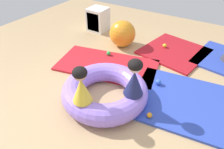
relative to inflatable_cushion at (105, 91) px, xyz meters
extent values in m
plane|color=tan|center=(0.12, -0.01, -0.16)|extent=(8.00, 8.00, 0.00)
cube|color=#2D47B7|center=(1.14, 0.56, -0.14)|extent=(1.84, 1.48, 0.04)
cube|color=red|center=(-0.47, 0.77, -0.14)|extent=(2.01, 1.32, 0.04)
cube|color=#B21923|center=(0.45, 1.95, -0.14)|extent=(1.40, 1.43, 0.04)
torus|color=#9975EA|center=(0.00, 0.00, 0.00)|extent=(1.29, 1.29, 0.31)
cone|color=yellow|center=(-0.05, -0.45, 0.33)|extent=(0.31, 0.31, 0.34)
sphere|color=tan|center=(-0.05, -0.45, 0.58)|extent=(0.17, 0.17, 0.17)
ellipsoid|color=black|center=(-0.05, -0.45, 0.60)|extent=(0.19, 0.19, 0.15)
cone|color=navy|center=(0.45, 0.03, 0.33)|extent=(0.27, 0.27, 0.36)
sphere|color=beige|center=(0.45, 0.03, 0.60)|extent=(0.18, 0.18, 0.18)
ellipsoid|color=black|center=(0.45, 0.03, 0.61)|extent=(0.19, 0.19, 0.15)
sphere|color=orange|center=(0.74, -0.02, -0.08)|extent=(0.07, 0.07, 0.07)
sphere|color=green|center=(-0.62, 1.06, -0.07)|extent=(0.08, 0.08, 0.08)
sphere|color=blue|center=(0.58, 0.71, -0.07)|extent=(0.09, 0.09, 0.09)
sphere|color=yellow|center=(0.22, 1.97, -0.07)|extent=(0.08, 0.08, 0.08)
sphere|color=orange|center=(-0.63, 1.63, 0.13)|extent=(0.56, 0.56, 0.56)
cube|color=white|center=(-1.55, 2.02, 0.12)|extent=(0.44, 0.44, 0.56)
cube|color=#2D2D33|center=(-1.55, 1.90, 0.12)|extent=(0.34, 0.20, 0.44)
camera|label=1|loc=(1.29, -1.87, 1.99)|focal=32.28mm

